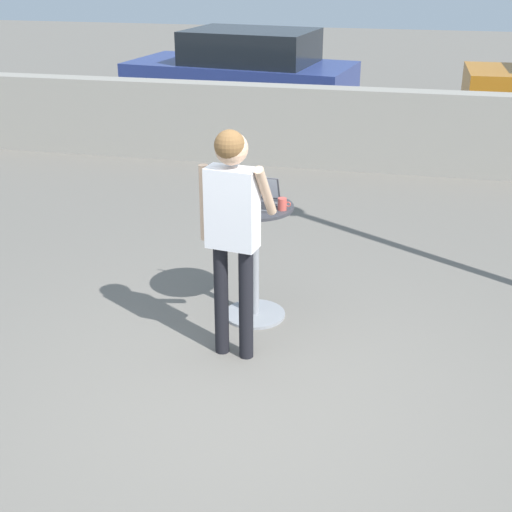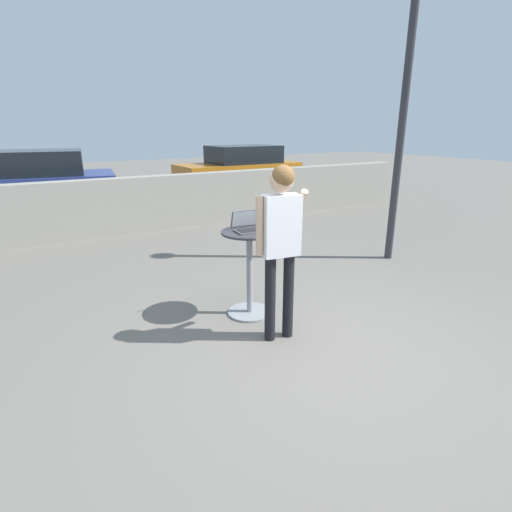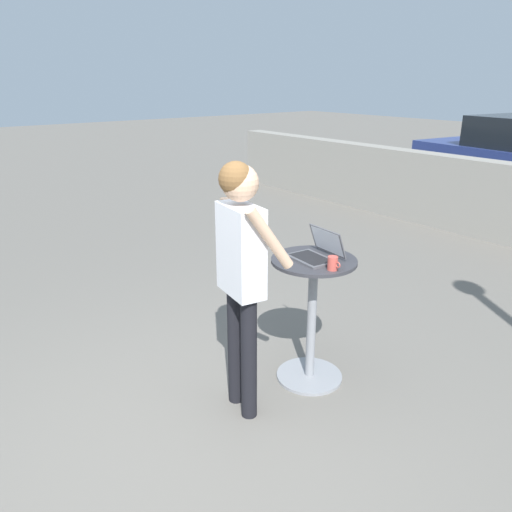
{
  "view_description": "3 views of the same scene",
  "coord_description": "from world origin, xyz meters",
  "px_view_note": "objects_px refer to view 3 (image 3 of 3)",
  "views": [
    {
      "loc": [
        0.99,
        -4.11,
        2.93
      ],
      "look_at": [
        -0.04,
        0.45,
        0.89
      ],
      "focal_mm": 50.0,
      "sensor_mm": 36.0,
      "label": 1
    },
    {
      "loc": [
        -2.33,
        -2.56,
        2.11
      ],
      "look_at": [
        -0.41,
        0.71,
        0.88
      ],
      "focal_mm": 28.0,
      "sensor_mm": 36.0,
      "label": 2
    },
    {
      "loc": [
        2.23,
        -1.24,
        2.26
      ],
      "look_at": [
        -0.35,
        0.76,
        1.09
      ],
      "focal_mm": 35.0,
      "sensor_mm": 36.0,
      "label": 3
    }
  ],
  "objects_px": {
    "cafe_table": "(312,312)",
    "standing_person": "(241,259)",
    "laptop": "(317,252)",
    "coffee_mug": "(333,263)"
  },
  "relations": [
    {
      "from": "cafe_table",
      "to": "coffee_mug",
      "type": "bearing_deg",
      "value": -12.57
    },
    {
      "from": "laptop",
      "to": "coffee_mug",
      "type": "bearing_deg",
      "value": -17.48
    },
    {
      "from": "laptop",
      "to": "coffee_mug",
      "type": "xyz_separation_m",
      "value": [
        0.23,
        -0.07,
        0.0
      ]
    },
    {
      "from": "laptop",
      "to": "standing_person",
      "type": "bearing_deg",
      "value": -92.16
    },
    {
      "from": "laptop",
      "to": "standing_person",
      "type": "relative_size",
      "value": 0.2
    },
    {
      "from": "cafe_table",
      "to": "standing_person",
      "type": "relative_size",
      "value": 0.56
    },
    {
      "from": "coffee_mug",
      "to": "standing_person",
      "type": "relative_size",
      "value": 0.06
    },
    {
      "from": "coffee_mug",
      "to": "laptop",
      "type": "bearing_deg",
      "value": 162.52
    },
    {
      "from": "coffee_mug",
      "to": "standing_person",
      "type": "height_order",
      "value": "standing_person"
    },
    {
      "from": "cafe_table",
      "to": "standing_person",
      "type": "xyz_separation_m",
      "value": [
        -0.02,
        -0.65,
        0.57
      ]
    }
  ]
}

